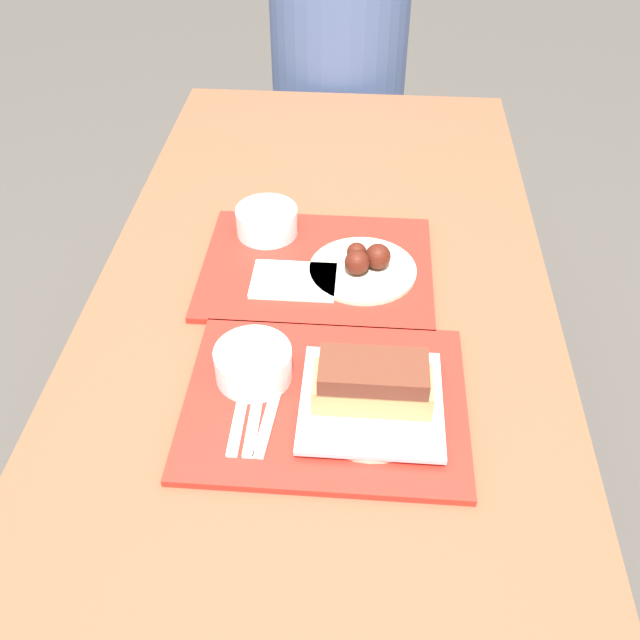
% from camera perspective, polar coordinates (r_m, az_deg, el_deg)
% --- Properties ---
extents(ground_plane, '(12.00, 12.00, 0.00)m').
position_cam_1_polar(ground_plane, '(1.76, -0.20, -19.34)').
color(ground_plane, '#4C4742').
extents(picnic_table, '(0.81, 1.89, 0.74)m').
position_cam_1_polar(picnic_table, '(1.23, -0.27, -4.46)').
color(picnic_table, brown).
rests_on(picnic_table, ground_plane).
extents(picnic_bench_far, '(0.77, 0.28, 0.47)m').
position_cam_1_polar(picnic_bench_far, '(2.33, 2.06, 11.94)').
color(picnic_bench_far, brown).
rests_on(picnic_bench_far, ground_plane).
extents(tray_near, '(0.42, 0.33, 0.01)m').
position_cam_1_polar(tray_near, '(1.07, 0.44, -6.51)').
color(tray_near, red).
rests_on(tray_near, picnic_table).
extents(tray_far, '(0.42, 0.33, 0.01)m').
position_cam_1_polar(tray_far, '(1.31, -0.23, 4.24)').
color(tray_far, red).
rests_on(tray_far, picnic_table).
extents(bowl_coleslaw_near, '(0.12, 0.12, 0.05)m').
position_cam_1_polar(bowl_coleslaw_near, '(1.08, -5.36, -3.37)').
color(bowl_coleslaw_near, white).
rests_on(bowl_coleslaw_near, tray_near).
extents(brisket_sandwich_plate, '(0.21, 0.21, 0.09)m').
position_cam_1_polar(brisket_sandwich_plate, '(1.03, 4.18, -5.72)').
color(brisket_sandwich_plate, beige).
rests_on(brisket_sandwich_plate, tray_near).
extents(plastic_fork_near, '(0.02, 0.17, 0.00)m').
position_cam_1_polar(plastic_fork_near, '(1.05, -5.16, -7.22)').
color(plastic_fork_near, white).
rests_on(plastic_fork_near, tray_near).
extents(plastic_knife_near, '(0.03, 0.17, 0.00)m').
position_cam_1_polar(plastic_knife_near, '(1.05, -3.96, -7.30)').
color(plastic_knife_near, white).
rests_on(plastic_knife_near, tray_near).
extents(plastic_spoon_near, '(0.02, 0.17, 0.00)m').
position_cam_1_polar(plastic_spoon_near, '(1.05, -6.35, -7.13)').
color(plastic_spoon_near, white).
rests_on(plastic_spoon_near, tray_near).
extents(bowl_coleslaw_far, '(0.12, 0.12, 0.05)m').
position_cam_1_polar(bowl_coleslaw_far, '(1.37, -4.28, 8.01)').
color(bowl_coleslaw_far, white).
rests_on(bowl_coleslaw_far, tray_far).
extents(wings_plate_far, '(0.19, 0.19, 0.05)m').
position_cam_1_polar(wings_plate_far, '(1.28, 3.54, 4.45)').
color(wings_plate_far, beige).
rests_on(wings_plate_far, tray_far).
extents(napkin_far, '(0.15, 0.10, 0.01)m').
position_cam_1_polar(napkin_far, '(1.26, -2.12, 3.18)').
color(napkin_far, white).
rests_on(napkin_far, tray_far).
extents(person_seated_across, '(0.39, 0.39, 0.71)m').
position_cam_1_polar(person_seated_across, '(2.17, 1.52, 20.42)').
color(person_seated_across, '#4C6093').
rests_on(person_seated_across, picnic_bench_far).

